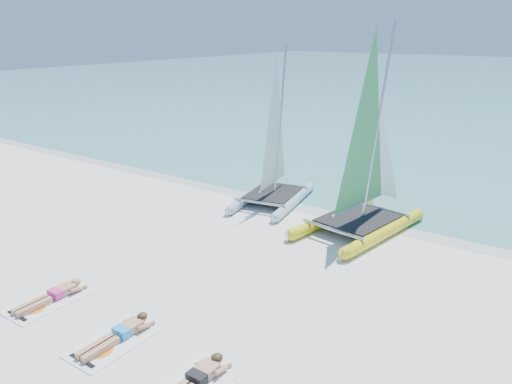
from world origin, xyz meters
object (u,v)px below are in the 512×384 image
towel_a (47,302)px  sunbather_c (195,379)px  catamaran_yellow (370,164)px  catamaran_blue (274,156)px  towel_b (113,342)px  sunbather_b (120,333)px  sunbather_a (54,294)px

towel_a → sunbather_c: bearing=-1.9°
catamaran_yellow → sunbather_c: 9.18m
catamaran_blue → catamaran_yellow: 3.82m
towel_a → towel_b: bearing=-3.7°
towel_a → towel_b: same height
catamaran_yellow → sunbather_b: bearing=-91.7°
catamaran_yellow → sunbather_a: bearing=-106.9°
catamaran_yellow → sunbather_a: catamaran_yellow is taller
catamaran_yellow → towel_a: size_ratio=3.54×
sunbather_b → sunbather_c: size_ratio=1.00×
towel_a → sunbather_b: sunbather_b is taller
sunbather_a → towel_b: bearing=-8.0°
sunbather_a → sunbather_c: same height
towel_a → towel_b: size_ratio=1.00×
towel_b → towel_a: bearing=176.3°
catamaran_blue → towel_a: bearing=-103.7°
sunbather_a → towel_a: bearing=-90.0°
towel_a → sunbather_a: 0.22m
sunbather_b → sunbather_c: bearing=-4.7°
catamaran_yellow → towel_b: 9.34m
sunbather_a → towel_b: sunbather_a is taller
catamaran_blue → sunbather_c: 10.35m
catamaran_blue → sunbather_b: (2.11, -9.07, -1.61)m
sunbather_a → sunbather_c: size_ratio=1.00×
sunbather_a → sunbather_b: 2.53m
catamaran_blue → towel_a: (-0.41, -9.10, -1.72)m
catamaran_blue → towel_b: bearing=-88.3°
towel_b → sunbather_a: bearing=172.0°
sunbather_b → towel_a: bearing=-179.4°
towel_b → sunbather_c: (2.23, 0.01, 0.11)m
towel_a → sunbather_c: 4.76m
catamaran_yellow → towel_b: catamaran_yellow is taller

